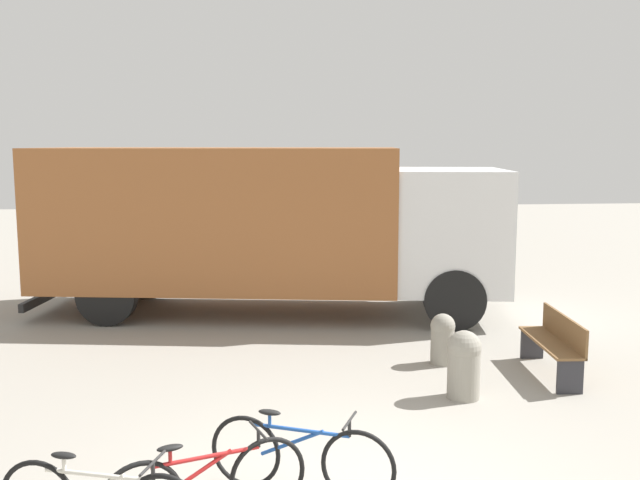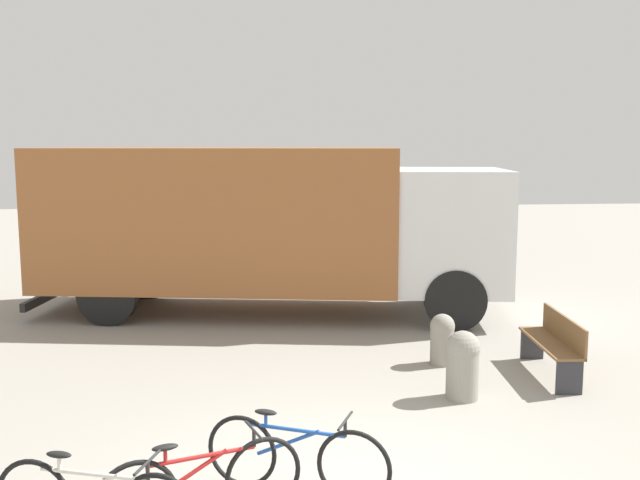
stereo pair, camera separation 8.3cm
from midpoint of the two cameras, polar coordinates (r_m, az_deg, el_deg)
The scene contains 5 objects.
delivery_truck at distance 13.52m, azimuth -4.68°, elevation 1.54°, with size 9.02×3.85×3.14m.
park_bench at distance 10.58m, azimuth 18.09°, elevation -7.74°, with size 0.53×1.67×0.85m.
bicycle_far at distance 6.86m, azimuth -1.97°, elevation -16.94°, with size 1.67×0.78×0.79m.
bollard_near_bench at distance 9.36m, azimuth 11.18°, elevation -9.57°, with size 0.44×0.44×0.88m.
bollard_far_bench at distance 10.71m, azimuth 9.56°, elevation -7.67°, with size 0.36×0.36×0.76m.
Camera 1 is at (-0.91, -6.09, 3.25)m, focal length 40.00 mm.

